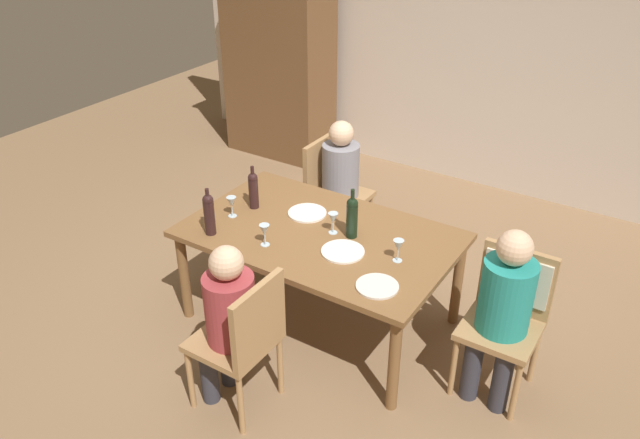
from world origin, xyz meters
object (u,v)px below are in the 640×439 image
(armoire_cabinet, at_px, (279,53))
(chair_right_end, at_px, (510,301))
(person_man_guest, at_px, (343,177))
(wine_glass_far, at_px, (333,219))
(dining_table, at_px, (320,242))
(person_man_bearded, at_px, (503,305))
(wine_bottle_tall_green, at_px, (209,213))
(wine_bottle_short_olive, at_px, (253,189))
(dinner_plate_guest_right, at_px, (377,286))
(chair_near, at_px, (244,336))
(chair_far_left, at_px, (331,186))
(wine_bottle_dark_red, at_px, (352,216))
(wine_glass_centre, at_px, (264,231))
(dinner_plate_host, at_px, (307,213))
(handbag, at_px, (376,245))
(person_woman_host, at_px, (227,315))
(wine_glass_near_right, at_px, (232,203))
(dinner_plate_guest_left, at_px, (343,252))
(wine_glass_near_left, at_px, (398,246))

(armoire_cabinet, xyz_separation_m, chair_right_end, (3.26, -2.18, -0.50))
(person_man_guest, xyz_separation_m, wine_glass_far, (0.45, -0.89, 0.18))
(dining_table, relative_size, person_man_bearded, 1.57)
(wine_bottle_tall_green, bearing_deg, wine_bottle_short_olive, 87.35)
(dinner_plate_guest_right, bearing_deg, person_man_bearded, 25.60)
(person_man_bearded, xyz_separation_m, wine_bottle_tall_green, (-1.88, -0.37, 0.22))
(chair_right_end, height_order, dinner_plate_guest_right, chair_right_end)
(chair_near, distance_m, chair_far_left, 1.96)
(wine_bottle_dark_red, distance_m, wine_glass_far, 0.14)
(person_man_bearded, bearing_deg, dinner_plate_guest_right, 25.60)
(chair_near, xyz_separation_m, person_man_bearded, (1.18, 0.91, 0.12))
(wine_glass_centre, xyz_separation_m, dinner_plate_host, (0.00, 0.49, -0.10))
(chair_near, relative_size, chair_far_left, 1.00)
(dinner_plate_guest_right, distance_m, handbag, 1.56)
(wine_bottle_tall_green, distance_m, wine_glass_far, 0.81)
(person_man_guest, bearing_deg, wine_bottle_short_olive, -13.19)
(chair_far_left, bearing_deg, dinner_plate_guest_right, 40.84)
(person_woman_host, relative_size, dinner_plate_guest_right, 4.35)
(wine_glass_centre, xyz_separation_m, wine_glass_far, (0.29, 0.37, 0.00))
(wine_glass_near_right, xyz_separation_m, handbag, (0.58, 1.08, -0.72))
(person_woman_host, bearing_deg, wine_bottle_short_olive, 29.77)
(chair_far_left, height_order, dinner_plate_guest_left, chair_far_left)
(wine_bottle_dark_red, height_order, wine_glass_centre, wine_bottle_dark_red)
(chair_right_end, height_order, handbag, chair_right_end)
(wine_bottle_short_olive, bearing_deg, chair_right_end, 2.51)
(wine_bottle_tall_green, distance_m, wine_bottle_dark_red, 0.93)
(chair_far_left, height_order, wine_glass_near_right, chair_far_left)
(armoire_cabinet, height_order, wine_glass_centre, armoire_cabinet)
(dining_table, xyz_separation_m, wine_glass_centre, (-0.21, -0.32, 0.18))
(dinner_plate_guest_left, bearing_deg, chair_near, -101.67)
(wine_bottle_tall_green, relative_size, handbag, 1.19)
(chair_far_left, bearing_deg, wine_glass_near_right, -7.66)
(chair_right_end, xyz_separation_m, dinner_plate_guest_right, (-0.66, -0.46, 0.13))
(person_man_bearded, relative_size, person_man_guest, 1.02)
(person_man_bearded, bearing_deg, handbag, -36.00)
(chair_far_left, xyz_separation_m, dinner_plate_guest_right, (1.10, -1.28, 0.19))
(handbag, bearing_deg, dinner_plate_guest_left, -74.01)
(dining_table, distance_m, wine_bottle_short_olive, 0.62)
(armoire_cabinet, height_order, dinner_plate_guest_left, armoire_cabinet)
(wine_glass_far, bearing_deg, dinner_plate_guest_right, -35.48)
(chair_near, distance_m, wine_glass_near_left, 1.08)
(chair_near, distance_m, wine_bottle_short_olive, 1.23)
(wine_bottle_dark_red, xyz_separation_m, dinner_plate_guest_right, (0.41, -0.41, -0.15))
(wine_bottle_short_olive, relative_size, handbag, 1.15)
(wine_bottle_dark_red, height_order, dinner_plate_guest_left, wine_bottle_dark_red)
(wine_bottle_short_olive, distance_m, wine_glass_centre, 0.52)
(person_man_guest, bearing_deg, dinner_plate_guest_right, 37.80)
(armoire_cabinet, relative_size, wine_bottle_dark_red, 6.29)
(chair_right_end, height_order, dinner_plate_guest_left, chair_right_end)
(wine_glass_near_left, xyz_separation_m, handbag, (-0.64, 0.96, -0.72))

